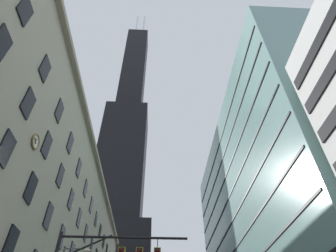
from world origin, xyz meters
name	(u,v)px	position (x,y,z in m)	size (l,w,h in m)	color
dark_skyscraper	(118,190)	(-15.51, 84.09, 54.38)	(26.33, 26.33, 190.49)	black
glass_office_midrise	(286,221)	(20.00, 31.39, 20.43)	(18.11, 51.12, 40.85)	gray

